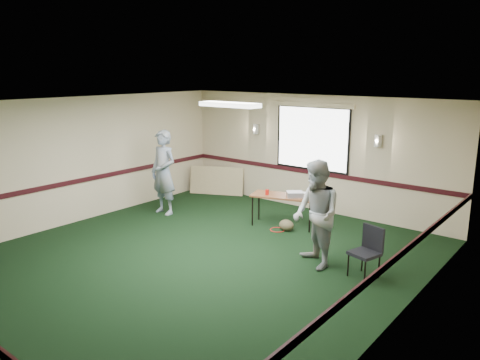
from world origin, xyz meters
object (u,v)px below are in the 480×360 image
Objects in this scene: person_left at (164,172)px; person_right at (316,215)px; conference_chair at (368,248)px; folding_table at (284,197)px; projector at (295,194)px.

person_left is 1.07× the size of person_right.
person_right reaches higher than conference_chair.
folding_table is 2.83m from person_left.
folding_table is 0.27m from projector.
person_left reaches higher than projector.
conference_chair is at bearing -72.23° from projector.
projector reaches higher than folding_table.
conference_chair reaches higher than folding_table.
folding_table is at bearing 148.01° from projector.
projector is 2.56m from conference_chair.
person_left is at bearing -167.66° from conference_chair.
folding_table is 0.75× the size of person_left.
conference_chair is (2.44, -1.25, -0.14)m from folding_table.
person_left is at bearing -150.25° from person_right.
projector is at bearing 165.12° from conference_chair.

